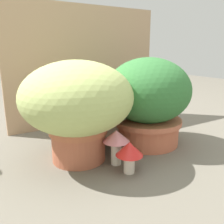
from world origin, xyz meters
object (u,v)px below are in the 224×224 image
leafy_planter (148,99)px  mushroom_ornament_pink (116,140)px  cat (108,120)px  mushroom_ornament_red (129,151)px  grass_planter (77,103)px

leafy_planter → mushroom_ornament_pink: bearing=-154.6°
cat → leafy_planter: bearing=-31.6°
leafy_planter → mushroom_ornament_pink: (-0.26, -0.12, -0.12)m
leafy_planter → cat: 0.22m
mushroom_ornament_pink → cat: bearing=67.3°
leafy_planter → mushroom_ornament_red: bearing=-140.5°
cat → mushroom_ornament_red: bearing=-105.9°
cat → mushroom_ornament_red: cat is taller
mushroom_ornament_red → mushroom_ornament_pink: size_ratio=0.85×
mushroom_ornament_red → mushroom_ornament_pink: 0.09m
grass_planter → mushroom_ornament_red: grass_planter is taller
grass_planter → mushroom_ornament_red: (0.12, -0.21, -0.16)m
leafy_planter → mushroom_ornament_pink: size_ratio=2.88×
leafy_planter → grass_planter: bearing=179.9°
cat → mushroom_ornament_red: size_ratio=2.94×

